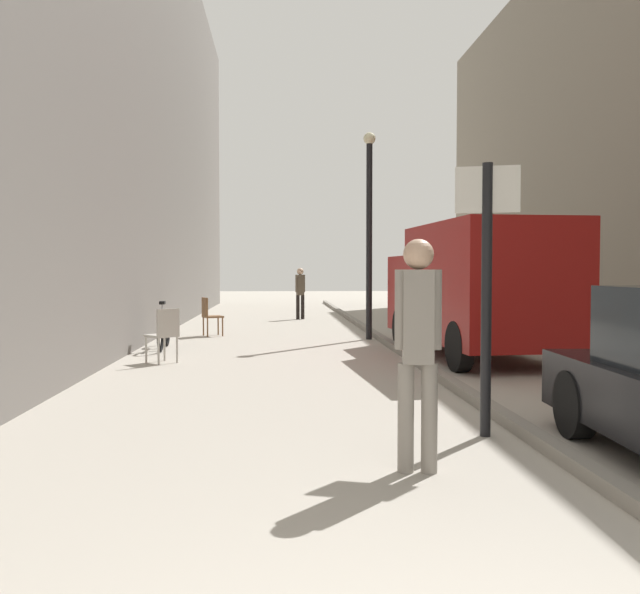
# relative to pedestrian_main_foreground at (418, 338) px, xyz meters

# --- Properties ---
(ground_plane) EXTENTS (80.00, 80.00, 0.00)m
(ground_plane) POSITION_rel_pedestrian_main_foreground_xyz_m (-0.32, 8.36, -1.06)
(ground_plane) COLOR #A8A093
(building_facade_left) EXTENTS (2.73, 40.00, 11.87)m
(building_facade_left) POSITION_rel_pedestrian_main_foreground_xyz_m (-5.28, 8.36, 4.88)
(building_facade_left) COLOR slate
(building_facade_left) RESTS_ON ground_plane
(kerb_strip) EXTENTS (0.16, 40.00, 0.12)m
(kerb_strip) POSITION_rel_pedestrian_main_foreground_xyz_m (1.26, 8.36, -1.00)
(kerb_strip) COLOR gray
(kerb_strip) RESTS_ON ground_plane
(pedestrian_main_foreground) EXTENTS (0.36, 0.24, 1.83)m
(pedestrian_main_foreground) POSITION_rel_pedestrian_main_foreground_xyz_m (0.00, 0.00, 0.00)
(pedestrian_main_foreground) COLOR gray
(pedestrian_main_foreground) RESTS_ON ground_plane
(pedestrian_mid_block) EXTENTS (0.32, 0.24, 1.68)m
(pedestrian_mid_block) POSITION_rel_pedestrian_main_foreground_xyz_m (-0.34, 16.98, -0.08)
(pedestrian_mid_block) COLOR black
(pedestrian_mid_block) RESTS_ON ground_plane
(delivery_van) EXTENTS (2.39, 5.18, 2.41)m
(delivery_van) POSITION_rel_pedestrian_main_foreground_xyz_m (2.53, 6.94, 0.23)
(delivery_van) COLOR maroon
(delivery_van) RESTS_ON ground_plane
(street_sign_post) EXTENTS (0.58, 0.20, 2.60)m
(street_sign_post) POSITION_rel_pedestrian_main_foreground_xyz_m (0.89, 1.11, 0.49)
(street_sign_post) COLOR black
(street_sign_post) RESTS_ON ground_plane
(lamp_post) EXTENTS (0.28, 0.28, 4.76)m
(lamp_post) POSITION_rel_pedestrian_main_foreground_xyz_m (1.03, 10.31, 1.67)
(lamp_post) COLOR black
(lamp_post) RESTS_ON ground_plane
(bicycle_leaning) EXTENTS (0.13, 1.77, 0.98)m
(bicycle_leaning) POSITION_rel_pedestrian_main_foreground_xyz_m (-3.39, 8.62, -0.68)
(bicycle_leaning) COLOR black
(bicycle_leaning) RESTS_ON ground_plane
(cafe_chair_near_window) EXTENTS (0.62, 0.62, 0.94)m
(cafe_chair_near_window) POSITION_rel_pedestrian_main_foreground_xyz_m (-3.03, 6.49, -0.51)
(cafe_chair_near_window) COLOR #B7B2A8
(cafe_chair_near_window) RESTS_ON ground_plane
(cafe_chair_by_doorway) EXTENTS (0.57, 0.57, 0.94)m
(cafe_chair_by_doorway) POSITION_rel_pedestrian_main_foreground_xyz_m (-2.74, 11.35, -0.51)
(cafe_chair_by_doorway) COLOR brown
(cafe_chair_by_doorway) RESTS_ON ground_plane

